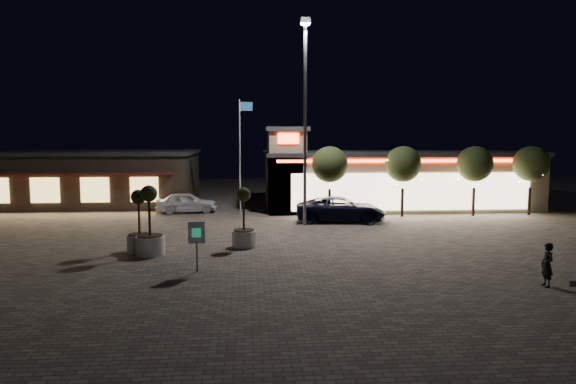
{
  "coord_description": "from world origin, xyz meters",
  "views": [
    {
      "loc": [
        -1.43,
        -22.88,
        5.32
      ],
      "look_at": [
        0.81,
        6.0,
        2.27
      ],
      "focal_mm": 32.0,
      "sensor_mm": 36.0,
      "label": 1
    }
  ],
  "objects": [
    {
      "name": "string_tree_c",
      "position": [
        14.0,
        11.0,
        3.56
      ],
      "size": [
        2.42,
        2.42,
        4.79
      ],
      "color": "#332319",
      "rests_on": "ground"
    },
    {
      "name": "string_tree_a",
      "position": [
        4.0,
        11.0,
        3.56
      ],
      "size": [
        2.42,
        2.42,
        4.79
      ],
      "color": "#332319",
      "rests_on": "ground"
    },
    {
      "name": "planter_mid",
      "position": [
        -5.92,
        0.54,
        0.99
      ],
      "size": [
        1.3,
        1.3,
        3.21
      ],
      "color": "silver",
      "rests_on": "ground"
    },
    {
      "name": "planter_right",
      "position": [
        -1.67,
        2.06,
        0.9
      ],
      "size": [
        1.19,
        1.19,
        2.93
      ],
      "color": "silver",
      "rests_on": "ground"
    },
    {
      "name": "white_sedan",
      "position": [
        -5.85,
        14.0,
        0.74
      ],
      "size": [
        4.47,
        2.12,
        1.48
      ],
      "primitive_type": "imported",
      "rotation": [
        0.0,
        0.0,
        1.66
      ],
      "color": "white",
      "rests_on": "ground"
    },
    {
      "name": "restaurant_building",
      "position": [
        -14.0,
        19.97,
        2.16
      ],
      "size": [
        16.4,
        11.0,
        4.3
      ],
      "color": "#382D23",
      "rests_on": "ground"
    },
    {
      "name": "ground",
      "position": [
        0.0,
        0.0,
        0.0
      ],
      "size": [
        90.0,
        90.0,
        0.0
      ],
      "primitive_type": "plane",
      "color": "#72685C",
      "rests_on": "ground"
    },
    {
      "name": "string_tree_d",
      "position": [
        18.0,
        11.0,
        3.56
      ],
      "size": [
        2.42,
        2.42,
        4.79
      ],
      "color": "#332319",
      "rests_on": "ground"
    },
    {
      "name": "pickup_truck",
      "position": [
        4.47,
        9.22,
        0.8
      ],
      "size": [
        5.99,
        3.28,
        1.59
      ],
      "primitive_type": "imported",
      "rotation": [
        0.0,
        0.0,
        1.46
      ],
      "color": "black",
      "rests_on": "ground"
    },
    {
      "name": "planter_left",
      "position": [
        -6.54,
        1.3,
        0.91
      ],
      "size": [
        1.2,
        1.2,
        2.94
      ],
      "color": "silver",
      "rests_on": "ground"
    },
    {
      "name": "string_tree_b",
      "position": [
        9.0,
        11.0,
        3.56
      ],
      "size": [
        2.42,
        2.42,
        4.79
      ],
      "color": "#332319",
      "rests_on": "ground"
    },
    {
      "name": "retail_building",
      "position": [
        9.51,
        15.82,
        2.21
      ],
      "size": [
        20.4,
        8.4,
        6.1
      ],
      "color": "gray",
      "rests_on": "ground"
    },
    {
      "name": "pedestrian",
      "position": [
        9.24,
        -5.65,
        0.79
      ],
      "size": [
        0.38,
        0.58,
        1.59
      ],
      "primitive_type": "imported",
      "rotation": [
        0.0,
        0.0,
        -1.58
      ],
      "color": "black",
      "rests_on": "ground"
    },
    {
      "name": "valet_sign",
      "position": [
        -3.5,
        -2.57,
        1.41
      ],
      "size": [
        0.66,
        0.1,
        2.01
      ],
      "color": "gray",
      "rests_on": "ground"
    },
    {
      "name": "flagpole",
      "position": [
        -1.9,
        13.0,
        4.74
      ],
      "size": [
        0.95,
        0.1,
        8.0
      ],
      "color": "white",
      "rests_on": "ground"
    },
    {
      "name": "floodlight_pole",
      "position": [
        2.0,
        8.0,
        7.02
      ],
      "size": [
        0.6,
        0.4,
        12.38
      ],
      "color": "gray",
      "rests_on": "ground"
    }
  ]
}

